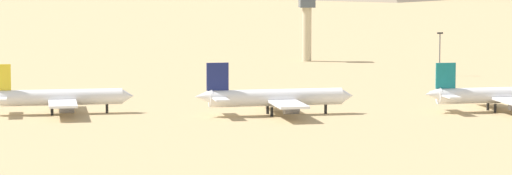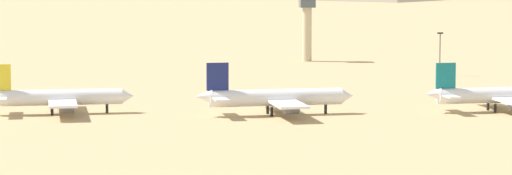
# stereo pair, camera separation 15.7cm
# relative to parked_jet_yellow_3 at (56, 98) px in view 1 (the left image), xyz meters

# --- Properties ---
(ground) EXTENTS (4000.00, 4000.00, 0.00)m
(ground) POSITION_rel_parked_jet_yellow_3_xyz_m (51.12, 0.56, -3.84)
(ground) COLOR tan
(parked_jet_yellow_3) EXTENTS (35.48, 29.87, 11.72)m
(parked_jet_yellow_3) POSITION_rel_parked_jet_yellow_3_xyz_m (0.00, 0.00, 0.00)
(parked_jet_yellow_3) COLOR white
(parked_jet_yellow_3) RESTS_ON ground
(parked_jet_navy_4) EXTENTS (37.19, 31.40, 12.28)m
(parked_jet_navy_4) POSITION_rel_parked_jet_yellow_3_xyz_m (49.66, -7.39, 0.18)
(parked_jet_navy_4) COLOR white
(parked_jet_navy_4) RESTS_ON ground
(parked_jet_teal_5) EXTENTS (35.29, 29.81, 11.65)m
(parked_jet_teal_5) POSITION_rel_parked_jet_yellow_3_xyz_m (102.09, -6.27, -0.02)
(parked_jet_teal_5) COLOR white
(parked_jet_teal_5) RESTS_ON ground
(control_tower) EXTENTS (5.20, 5.20, 23.66)m
(control_tower) POSITION_rel_parked_jet_yellow_3_xyz_m (78.74, 135.19, 10.44)
(control_tower) COLOR #C6B793
(control_tower) RESTS_ON ground
(light_pole_west) EXTENTS (1.80, 0.50, 13.13)m
(light_pole_west) POSITION_rel_parked_jet_yellow_3_xyz_m (111.16, 80.28, 3.89)
(light_pole_west) COLOR #59595E
(light_pole_west) RESTS_ON ground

